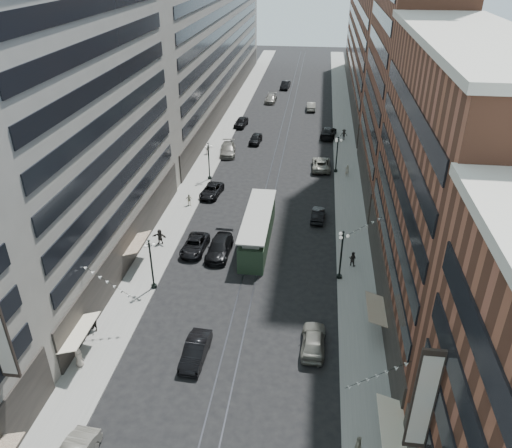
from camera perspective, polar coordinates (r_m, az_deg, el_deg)
The scene contains 38 objects.
ground at distance 77.21m, azimuth 2.20°, elevation 6.24°, with size 220.00×220.00×0.00m, color black.
sidewalk_west at distance 87.91m, azimuth -4.44°, elevation 9.13°, with size 4.00×180.00×0.15m, color gray.
sidewalk_east at distance 86.40m, azimuth 10.18°, elevation 8.39°, with size 4.00×180.00×0.15m, color gray.
rail_west at distance 86.53m, azimuth 2.35°, elevation 8.82°, with size 0.12×180.00×0.02m, color #2D2D33.
rail_east at distance 86.44m, azimuth 3.28°, elevation 8.77°, with size 0.12×180.00×0.02m, color #2D2D33.
building_west_mid at distance 52.08m, azimuth -19.70°, elevation 9.57°, with size 8.00×36.00×28.00m, color gray.
building_west_far at distance 110.67m, azimuth -5.20°, elevation 20.16°, with size 8.00×90.00×26.00m, color gray.
building_east_mid at distance 44.24m, azimuth 20.95°, elevation 3.15°, with size 8.00×30.00×24.00m, color brown.
building_east_tower at distance 68.41m, azimuth 17.52°, elevation 20.35°, with size 8.00×26.00×42.00m, color brown.
building_east_far at distance 117.82m, azimuth 13.26°, elevation 19.61°, with size 8.00×72.00×24.00m, color brown.
lamppost_sw_far at distance 49.65m, azimuth -11.89°, elevation -4.34°, with size 1.03×1.14×5.52m.
lamppost_sw_mid at distance 72.78m, azimuth -5.42°, elevation 7.31°, with size 1.03×1.14×5.52m.
lamppost_se_far at distance 50.71m, azimuth 9.73°, elevation -3.33°, with size 1.03×1.14×5.52m.
lamppost_se_mid at distance 75.89m, azimuth 9.24°, elevation 7.99°, with size 1.03×1.14×5.52m.
streetcar at distance 56.90m, azimuth 0.20°, elevation -0.66°, with size 2.96×13.37×3.70m.
car_2 at distance 56.29m, azimuth -7.03°, elevation -2.41°, with size 2.43×5.27×1.46m, color black.
car_4 at distance 43.53m, azimuth 6.57°, elevation -13.06°, with size 2.01×4.99×1.70m, color #67655B.
car_5 at distance 42.70m, azimuth -6.94°, elevation -14.18°, with size 1.70×4.89×1.61m, color black.
pedestrian_1 at distance 43.94m, azimuth -19.61°, elevation -14.12°, with size 0.87×0.48×1.79m, color #B3A695.
pedestrian_2 at distance 46.88m, azimuth -18.14°, elevation -10.63°, with size 0.91×0.50×1.87m, color black.
pedestrian_4 at distance 36.64m, azimuth 11.59°, elevation -23.68°, with size 1.09×0.50×1.86m, color #9C9681.
car_7 at distance 68.81m, azimuth -5.10°, elevation 3.83°, with size 2.36×5.12×1.42m, color black.
car_8 at distance 82.95m, azimuth -3.23°, elevation 8.51°, with size 2.41×5.93×1.72m, color #636058.
car_9 at distance 96.74m, azimuth -1.73°, elevation 11.56°, with size 1.99×4.94×1.68m, color black.
car_10 at distance 62.70m, azimuth 7.10°, elevation 1.08°, with size 1.54×4.43×1.46m, color black.
car_11 at distance 77.74m, azimuth 7.45°, elevation 6.84°, with size 2.76×5.98×1.66m, color gray.
car_12 at distance 91.83m, azimuth 8.28°, elevation 10.33°, with size 2.49×6.12×1.78m, color black.
car_13 at distance 87.96m, azimuth -0.05°, elevation 9.72°, with size 1.84×4.58×1.56m, color black.
car_14 at distance 107.88m, azimuth 6.31°, elevation 13.25°, with size 1.75×5.03×1.66m, color gray.
pedestrian_5 at distance 57.92m, azimuth -10.94°, elevation -1.42°, with size 1.67×0.48×1.80m, color black.
pedestrian_6 at distance 83.13m, azimuth -5.55°, elevation 8.54°, with size 0.95×0.43×1.62m, color beige.
pedestrian_7 at distance 54.05m, azimuth 10.97°, elevation -3.91°, with size 0.80×0.44×1.64m, color black.
pedestrian_8 at distance 75.31m, azimuth 10.37°, elevation 6.05°, with size 0.67×0.44×1.83m, color #B0A692.
pedestrian_9 at distance 90.48m, azimuth 10.01°, elevation 10.04°, with size 1.22×0.50×1.88m, color black.
car_extra_0 at distance 113.16m, azimuth 1.69°, elevation 14.14°, with size 2.27×5.57×1.62m, color slate.
car_extra_1 at distance 125.05m, azimuth 3.37°, elevation 15.58°, with size 1.84×5.29×1.74m, color black.
car_extra_2 at distance 55.32m, azimuth -4.20°, elevation -2.71°, with size 2.41×5.92×1.72m, color black.
pedestrian_extra_0 at distance 66.10m, azimuth -7.67°, elevation 2.78°, with size 0.91×0.41×1.55m, color beige.
Camera 1 is at (6.00, -10.93, 29.91)m, focal length 35.00 mm.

